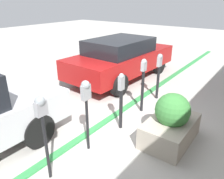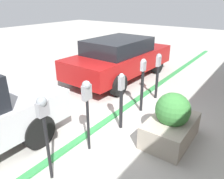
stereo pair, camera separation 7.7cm
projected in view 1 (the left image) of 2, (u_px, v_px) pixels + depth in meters
ground_plane at (109, 122)px, 5.34m from camera, size 40.00×40.00×0.00m
curb_strip at (106, 121)px, 5.38m from camera, size 19.00×0.16×0.04m
parking_meter_nearest at (42, 118)px, 3.28m from camera, size 0.19×0.16×1.50m
parking_meter_second at (86, 99)px, 4.00m from camera, size 0.19×0.16×1.46m
parking_meter_middle at (121, 96)px, 4.83m from camera, size 0.14×0.12×1.34m
parking_meter_fourth at (143, 79)px, 5.55m from camera, size 0.16×0.14×1.44m
parking_meter_farthest at (159, 70)px, 6.30m from camera, size 0.17×0.15×1.37m
planter_box at (171, 123)px, 4.51m from camera, size 1.36×0.84×1.08m
parked_car_middle at (122, 58)px, 7.99m from camera, size 4.58×2.02×1.51m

